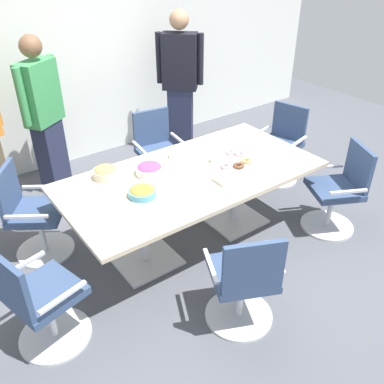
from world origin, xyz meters
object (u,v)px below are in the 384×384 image
Objects in this scene: office_chair_2 at (338,193)px; person_standing_2 at (180,82)px; snack_bowl_pretzels at (142,192)px; donut_platter at (231,160)px; office_chair_1 at (244,284)px; office_chair_4 at (158,155)px; person_standing_1 at (44,115)px; office_chair_5 at (32,217)px; snack_bowl_cookies at (105,172)px; napkin_pile at (225,178)px; snack_bowl_candy_mix at (149,169)px; plate_stack at (180,155)px; office_chair_3 at (280,148)px; office_chair_0 at (40,303)px; conference_table at (192,185)px.

person_standing_2 reaches higher than office_chair_2.
snack_bowl_pretzels is 1.00m from donut_platter.
office_chair_4 is (0.62, 2.17, 0.00)m from office_chair_1.
person_standing_1 is 1.82m from snack_bowl_pretzels.
person_standing_2 is 4.60× the size of donut_platter.
snack_bowl_cookies is at bearing 98.36° from office_chair_5.
napkin_pile is (0.88, -2.04, -0.15)m from person_standing_1.
napkin_pile is at bearing -47.63° from snack_bowl_candy_mix.
office_chair_4 is at bearing 56.32° from office_chair_2.
plate_stack is at bearing 75.83° from office_chair_2.
office_chair_2 reaches higher than snack_bowl_pretzels.
office_chair_3 is 2.76m from person_standing_1.
office_chair_4 is (-1.01, 1.79, 0.00)m from office_chair_2.
donut_platter is at bearing 94.81° from office_chair_3.
napkin_pile is at bearing 84.37° from office_chair_1.
office_chair_3 is 1.49m from office_chair_4.
office_chair_0 and office_chair_1 have the same top height.
office_chair_5 is 0.51× the size of person_standing_1.
donut_platter is (0.14, -1.11, 0.36)m from office_chair_4.
snack_bowl_pretzels is at bearing 92.02° from office_chair_0.
office_chair_4 is 3.80× the size of snack_bowl_pretzels.
office_chair_3 reaches higher than plate_stack.
office_chair_4 is at bearing 74.52° from conference_table.
office_chair_5 is 2.25× the size of donut_platter.
person_standing_1 reaches higher than office_chair_3.
person_standing_1 is (-0.72, 1.75, 0.30)m from conference_table.
office_chair_4 is 1.49m from snack_bowl_pretzels.
conference_table is at bearing 79.29° from person_standing_1.
office_chair_4 and office_chair_5 have the same top height.
office_chair_0 is 2.35m from person_standing_1.
person_standing_2 is at bearing 47.19° from snack_bowl_candy_mix.
snack_bowl_pretzels is at bearing 87.33° from office_chair_3.
office_chair_3 reaches higher than conference_table.
snack_bowl_cookies is at bearing 175.77° from plate_stack.
snack_bowl_candy_mix is (-0.32, 0.22, 0.18)m from conference_table.
napkin_pile is at bearing -62.35° from conference_table.
office_chair_0 is 3.64× the size of snack_bowl_candy_mix.
office_chair_3 is 1.97m from snack_bowl_candy_mix.
office_chair_0 is at bearing -177.40° from napkin_pile.
office_chair_4 is 1.33m from person_standing_1.
office_chair_3 is 1.00× the size of office_chair_4.
plate_stack is at bearing 109.71° from office_chair_5.
office_chair_5 is at bearing 27.64° from person_standing_1.
office_chair_0 is 2.25× the size of donut_platter.
person_standing_2 is 1.87m from donut_platter.
donut_platter is 0.50m from plate_stack.
snack_bowl_cookies is at bearing 153.32° from snack_bowl_candy_mix.
office_chair_5 is at bearing 133.99° from snack_bowl_pretzels.
office_chair_5 is 2.65m from person_standing_2.
office_chair_4 is at bearing 83.77° from napkin_pile.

